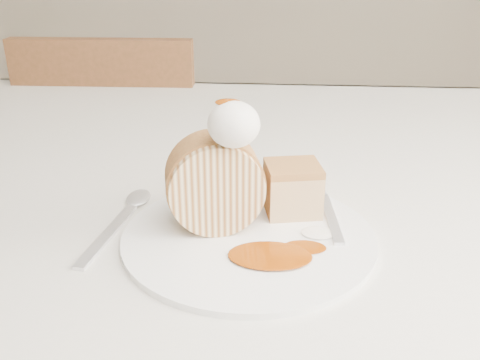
{
  "coord_description": "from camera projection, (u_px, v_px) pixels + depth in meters",
  "views": [
    {
      "loc": [
        0.02,
        -0.52,
        1.04
      ],
      "look_at": [
        -0.02,
        -0.02,
        0.81
      ],
      "focal_mm": 40.0,
      "sensor_mm": 36.0,
      "label": 1
    }
  ],
  "objects": [
    {
      "name": "cake_chunk",
      "position": [
        292.0,
        191.0,
        0.6
      ],
      "size": [
        0.07,
        0.06,
        0.05
      ],
      "primitive_type": "cube",
      "rotation": [
        0.0,
        0.0,
        0.19
      ],
      "color": "#A3793D",
      "rests_on": "plate"
    },
    {
      "name": "whipped_cream",
      "position": [
        234.0,
        124.0,
        0.51
      ],
      "size": [
        0.05,
        0.05,
        0.05
      ],
      "primitive_type": "ellipsoid",
      "color": "white",
      "rests_on": "roulade_slice"
    },
    {
      "name": "caramel_drizzle",
      "position": [
        228.0,
        97.0,
        0.51
      ],
      "size": [
        0.03,
        0.02,
        0.01
      ],
      "primitive_type": "ellipsoid",
      "color": "#873605",
      "rests_on": "whipped_cream"
    },
    {
      "name": "plate",
      "position": [
        249.0,
        237.0,
        0.56
      ],
      "size": [
        0.31,
        0.31,
        0.01
      ],
      "primitive_type": "cylinder",
      "rotation": [
        0.0,
        0.0,
        0.19
      ],
      "color": "white",
      "rests_on": "table"
    },
    {
      "name": "chair_far",
      "position": [
        125.0,
        176.0,
        1.38
      ],
      "size": [
        0.41,
        0.41,
        0.85
      ],
      "rotation": [
        0.0,
        0.0,
        3.17
      ],
      "color": "brown",
      "rests_on": "ground"
    },
    {
      "name": "fork",
      "position": [
        331.0,
        218.0,
        0.59
      ],
      "size": [
        0.03,
        0.16,
        0.0
      ],
      "primitive_type": "cube",
      "rotation": [
        0.0,
        0.0,
        0.08
      ],
      "color": "silver",
      "rests_on": "plate"
    },
    {
      "name": "table",
      "position": [
        266.0,
        214.0,
        0.81
      ],
      "size": [
        1.4,
        0.9,
        0.75
      ],
      "color": "silver",
      "rests_on": "ground"
    },
    {
      "name": "roulade_slice",
      "position": [
        215.0,
        184.0,
        0.56
      ],
      "size": [
        0.11,
        0.08,
        0.1
      ],
      "primitive_type": "cylinder",
      "rotation": [
        1.57,
        0.0,
        0.23
      ],
      "color": "beige",
      "rests_on": "plate"
    },
    {
      "name": "caramel_pool",
      "position": [
        270.0,
        255.0,
        0.52
      ],
      "size": [
        0.09,
        0.07,
        0.0
      ],
      "primitive_type": null,
      "rotation": [
        0.0,
        0.0,
        0.19
      ],
      "color": "#873605",
      "rests_on": "plate"
    },
    {
      "name": "spoon",
      "position": [
        108.0,
        235.0,
        0.57
      ],
      "size": [
        0.05,
        0.17,
        0.0
      ],
      "primitive_type": "cube",
      "rotation": [
        0.0,
        0.0,
        -0.13
      ],
      "color": "silver",
      "rests_on": "table"
    }
  ]
}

